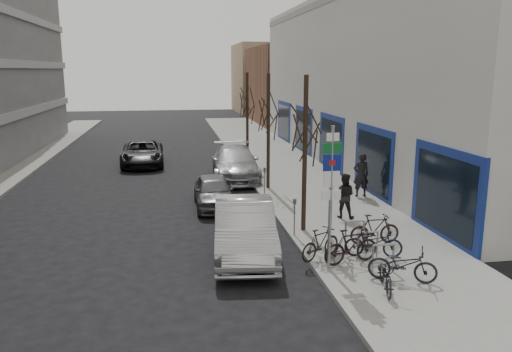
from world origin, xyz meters
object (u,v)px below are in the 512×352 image
object	(u,v)px
tree_near	(306,117)
parked_car_front	(244,228)
bike_far_inner	(375,229)
tree_far	(247,97)
parked_car_mid	(214,191)
lane_car	(143,153)
bike_mid_inner	(321,243)
meter_back	(246,158)
bike_mid_curb	(374,240)
pedestrian_near	(361,175)
pedestrian_far	(344,195)
bike_near_left	(386,273)
meter_front	(295,213)
bike_far_curb	(403,262)
highway_sign_pole	(331,189)
meter_mid	(265,179)
tree_mid	(268,104)
bike_rack	(368,241)
parked_car_back	(235,163)
bike_near_right	(351,246)

from	to	relation	value
tree_near	parked_car_front	world-z (taller)	tree_near
bike_far_inner	tree_far	bearing A→B (deg)	7.68
parked_car_front	parked_car_mid	bearing A→B (deg)	100.60
parked_car_mid	tree_near	bearing A→B (deg)	-55.35
lane_car	bike_mid_inner	bearing A→B (deg)	-71.79
tree_far	meter_back	distance (m)	4.08
bike_far_inner	bike_mid_curb	bearing A→B (deg)	155.80
pedestrian_near	pedestrian_far	bearing A→B (deg)	60.74
bike_near_left	tree_near	bearing A→B (deg)	112.53
meter_front	bike_far_curb	distance (m)	4.58
highway_sign_pole	meter_back	size ratio (longest dim) A/B	3.31
highway_sign_pole	bike_near_left	bearing A→B (deg)	-58.33
bike_mid_curb	bike_far_inner	size ratio (longest dim) A/B	1.03
meter_mid	bike_mid_inner	bearing A→B (deg)	-88.19
pedestrian_far	parked_car_front	bearing A→B (deg)	58.41
tree_mid	bike_mid_curb	world-z (taller)	tree_mid
highway_sign_pole	parked_car_mid	bearing A→B (deg)	108.94
tree_near	bike_far_inner	world-z (taller)	tree_near
bike_far_curb	pedestrian_far	xyz separation A→B (m)	(0.42, 5.84, 0.32)
meter_front	meter_back	world-z (taller)	same
tree_far	bike_rack	bearing A→B (deg)	-85.68
parked_car_mid	parked_car_back	bearing A→B (deg)	73.45
parked_car_mid	meter_mid	bearing A→B (deg)	21.78
meter_back	parked_car_mid	world-z (taller)	meter_back
meter_mid	pedestrian_far	size ratio (longest dim) A/B	0.73
meter_mid	bike_mid_curb	size ratio (longest dim) A/B	0.74
tree_near	bike_mid_inner	size ratio (longest dim) A/B	3.45
bike_mid_curb	bike_far_curb	distance (m)	1.80
parked_car_back	lane_car	bearing A→B (deg)	139.90
tree_far	meter_front	size ratio (longest dim) A/B	4.33
meter_mid	bike_near_left	world-z (taller)	meter_mid
parked_car_mid	bike_mid_inner	bearing A→B (deg)	-69.01
highway_sign_pole	parked_car_mid	world-z (taller)	highway_sign_pole
bike_near_left	lane_car	size ratio (longest dim) A/B	0.29
tree_mid	bike_mid_curb	bearing A→B (deg)	-81.50
meter_back	parked_car_back	bearing A→B (deg)	-124.76
parked_car_back	lane_car	world-z (taller)	parked_car_back
bike_near_left	parked_car_front	bearing A→B (deg)	145.31
bike_near_left	tree_mid	bearing A→B (deg)	107.63
parked_car_front	bike_far_curb	bearing A→B (deg)	-33.05
parked_car_front	lane_car	size ratio (longest dim) A/B	0.97
parked_car_back	bike_mid_inner	bearing A→B (deg)	-81.98
bike_rack	pedestrian_far	bearing A→B (deg)	80.50
bike_far_curb	pedestrian_near	xyz separation A→B (m)	(2.26, 8.82, 0.43)
bike_mid_curb	pedestrian_far	bearing A→B (deg)	9.00
bike_near_left	parked_car_front	xyz separation A→B (m)	(-3.12, 3.51, 0.23)
bike_near_right	pedestrian_far	xyz separation A→B (m)	(1.34, 4.43, 0.33)
meter_front	highway_sign_pole	bearing A→B (deg)	-85.25
highway_sign_pole	bike_far_inner	bearing A→B (deg)	39.59
bike_near_right	parked_car_back	size ratio (longest dim) A/B	0.31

